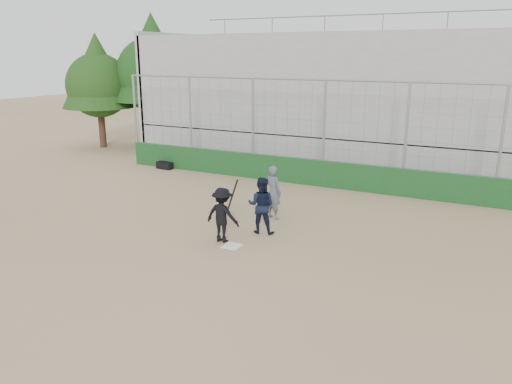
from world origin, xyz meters
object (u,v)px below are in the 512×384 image
at_px(umpire, 273,195).
at_px(equipment_bag, 165,165).
at_px(catcher_crouched, 261,215).
at_px(batter_at_plate, 222,215).

xyz_separation_m(umpire, equipment_bag, (-7.21, 4.05, -0.59)).
height_order(catcher_crouched, equipment_bag, catcher_crouched).
bearing_deg(equipment_bag, catcher_crouched, -35.86).
bearing_deg(umpire, batter_at_plate, 103.16).
bearing_deg(umpire, catcher_crouched, 123.09).
xyz_separation_m(batter_at_plate, catcher_crouched, (0.64, 1.05, -0.20)).
bearing_deg(catcher_crouched, umpire, 100.71).
distance_m(umpire, equipment_bag, 8.29).
height_order(catcher_crouched, umpire, umpire).
distance_m(batter_at_plate, equipment_bag, 9.40).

